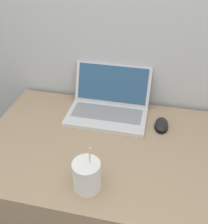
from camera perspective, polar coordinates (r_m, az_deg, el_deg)
desk at (r=1.41m, az=1.48°, el=-18.15°), size 1.14×0.70×0.73m
laptop at (r=1.29m, az=1.01°, el=1.59°), size 0.38×0.30×0.21m
drink_cup at (r=0.94m, az=-3.78°, el=-13.56°), size 0.10×0.10×0.21m
computer_mouse at (r=1.24m, az=12.41°, el=-2.72°), size 0.06×0.11×0.03m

